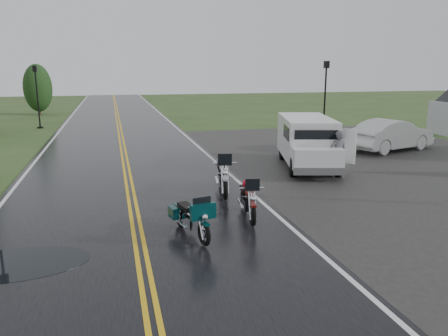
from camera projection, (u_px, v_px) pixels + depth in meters
name	position (u px, v px, depth m)	size (l,w,h in m)	color
ground	(137.00, 229.00, 11.06)	(120.00, 120.00, 0.00)	#2D471E
road	(124.00, 155.00, 20.50)	(8.00, 100.00, 0.04)	black
parking_pad	(394.00, 165.00, 18.45)	(14.00, 24.00, 0.03)	black
motorcycle_red	(253.00, 206.00, 11.02)	(0.74, 2.03, 1.20)	#580E0A
motorcycle_teal	(204.00, 224.00, 9.79)	(0.70, 1.91, 1.13)	#042F32
motorcycle_silver	(225.00, 180.00, 13.23)	(0.86, 2.36, 1.39)	#A6A7AE
van_white	(294.00, 150.00, 16.17)	(1.98, 5.29, 2.08)	silver
person_at_van	(338.00, 155.00, 16.04)	(0.65, 0.42, 1.77)	#505055
sedan_white	(392.00, 135.00, 21.57)	(1.62, 4.64, 1.53)	silver
lamp_post_far_left	(37.00, 97.00, 29.49)	(0.36, 0.36, 4.24)	black
lamp_post_far_right	(325.00, 97.00, 27.25)	(0.39, 0.39, 4.51)	black
tree_left_far	(38.00, 93.00, 38.49)	(2.46, 2.46, 3.78)	#1E3D19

